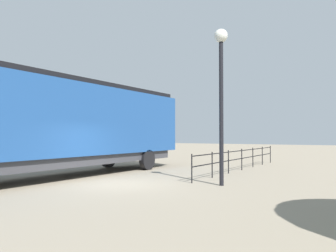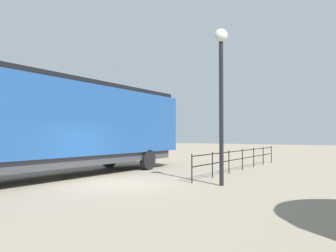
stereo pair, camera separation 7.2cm
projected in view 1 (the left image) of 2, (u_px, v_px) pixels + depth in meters
The scene contains 4 objects.
ground_plane at pixel (118, 184), 13.25m from camera, with size 120.00×120.00×0.00m, color gray.
locomotive at pixel (66, 123), 15.62m from camera, with size 3.10×15.59×4.42m.
lamp_post at pixel (221, 75), 12.95m from camera, with size 0.52×0.52×5.96m.
platform_fence at pixel (242, 156), 18.56m from camera, with size 0.05×11.88×1.15m.
Camera 1 is at (8.60, -10.34, 1.91)m, focal length 36.42 mm.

